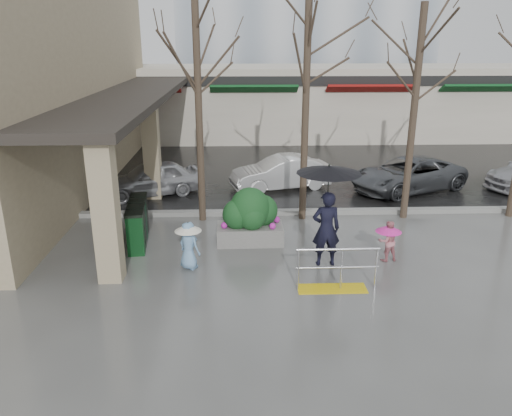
{
  "coord_description": "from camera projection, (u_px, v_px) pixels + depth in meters",
  "views": [
    {
      "loc": [
        -0.83,
        -11.46,
        5.51
      ],
      "look_at": [
        -0.39,
        0.87,
        1.3
      ],
      "focal_mm": 35.0,
      "sensor_mm": 36.0,
      "label": 1
    }
  ],
  "objects": [
    {
      "name": "child_pink",
      "position": [
        388.0,
        238.0,
        12.84
      ],
      "size": [
        0.67,
        0.67,
        1.09
      ],
      "rotation": [
        0.0,
        0.0,
        3.33
      ],
      "color": "#D7838C",
      "rests_on": "ground"
    },
    {
      "name": "ground",
      "position": [
        272.0,
        267.0,
        12.64
      ],
      "size": [
        120.0,
        120.0,
        0.0
      ],
      "primitive_type": "plane",
      "color": "#51514F",
      "rests_on": "ground"
    },
    {
      "name": "pillar_front",
      "position": [
        106.0,
        210.0,
        11.47
      ],
      "size": [
        0.55,
        0.55,
        3.5
      ],
      "primitive_type": "cube",
      "color": "tan",
      "rests_on": "ground"
    },
    {
      "name": "street_asphalt",
      "position": [
        251.0,
        125.0,
        33.45
      ],
      "size": [
        120.0,
        36.0,
        0.01
      ],
      "primitive_type": "cube",
      "color": "black",
      "rests_on": "ground"
    },
    {
      "name": "news_boxes",
      "position": [
        138.0,
        223.0,
        14.03
      ],
      "size": [
        0.7,
        2.13,
        1.17
      ],
      "rotation": [
        0.0,
        0.0,
        0.11
      ],
      "color": "#0D3B17",
      "rests_on": "ground"
    },
    {
      "name": "storefront_row",
      "position": [
        287.0,
        101.0,
        29.05
      ],
      "size": [
        34.0,
        6.74,
        4.0
      ],
      "color": "beige",
      "rests_on": "ground"
    },
    {
      "name": "car_a",
      "position": [
        151.0,
        179.0,
        18.27
      ],
      "size": [
        3.99,
        2.72,
        1.26
      ],
      "primitive_type": "imported",
      "rotation": [
        0.0,
        0.0,
        -1.2
      ],
      "color": "#B1B2B6",
      "rests_on": "ground"
    },
    {
      "name": "car_c",
      "position": [
        408.0,
        174.0,
        18.84
      ],
      "size": [
        4.99,
        3.79,
        1.26
      ],
      "primitive_type": "imported",
      "rotation": [
        0.0,
        0.0,
        -1.14
      ],
      "color": "#4F5256",
      "rests_on": "ground"
    },
    {
      "name": "curb",
      "position": [
        264.0,
        212.0,
        16.4
      ],
      "size": [
        120.0,
        0.3,
        0.15
      ],
      "primitive_type": "cube",
      "color": "gray",
      "rests_on": "ground"
    },
    {
      "name": "pillar_back",
      "position": [
        152.0,
        150.0,
        17.62
      ],
      "size": [
        0.55,
        0.55,
        3.5
      ],
      "primitive_type": "cube",
      "color": "tan",
      "rests_on": "ground"
    },
    {
      "name": "car_b",
      "position": [
        281.0,
        173.0,
        19.05
      ],
      "size": [
        4.04,
        2.29,
        1.26
      ],
      "primitive_type": "imported",
      "rotation": [
        0.0,
        0.0,
        -1.31
      ],
      "color": "white",
      "rests_on": "ground"
    },
    {
      "name": "planter",
      "position": [
        250.0,
        217.0,
        13.96
      ],
      "size": [
        1.86,
        1.09,
        1.61
      ],
      "rotation": [
        0.0,
        0.0,
        0.01
      ],
      "color": "gray",
      "rests_on": "ground"
    },
    {
      "name": "canopy_slab",
      "position": [
        133.0,
        91.0,
        18.88
      ],
      "size": [
        2.8,
        18.0,
        0.25
      ],
      "primitive_type": "cube",
      "color": "#2D2823",
      "rests_on": "pillar_front"
    },
    {
      "name": "child_blue",
      "position": [
        189.0,
        242.0,
        12.38
      ],
      "size": [
        0.71,
        0.67,
        1.23
      ],
      "rotation": [
        0.0,
        0.0,
        2.51
      ],
      "color": "#79A9D8",
      "rests_on": "ground"
    },
    {
      "name": "tree_west",
      "position": [
        197.0,
        54.0,
        14.34
      ],
      "size": [
        3.2,
        3.2,
        6.8
      ],
      "color": "#382B21",
      "rests_on": "ground"
    },
    {
      "name": "handrail",
      "position": [
        335.0,
        274.0,
        11.43
      ],
      "size": [
        1.9,
        0.5,
        1.03
      ],
      "color": "yellow",
      "rests_on": "ground"
    },
    {
      "name": "tree_mideast",
      "position": [
        419.0,
        61.0,
        14.63
      ],
      "size": [
        3.2,
        3.2,
        6.5
      ],
      "color": "#382B21",
      "rests_on": "ground"
    },
    {
      "name": "tree_midwest",
      "position": [
        308.0,
        48.0,
        14.4
      ],
      "size": [
        3.2,
        3.2,
        7.0
      ],
      "color": "#382B21",
      "rests_on": "ground"
    },
    {
      "name": "woman",
      "position": [
        327.0,
        205.0,
        12.31
      ],
      "size": [
        1.58,
        1.58,
        2.64
      ],
      "rotation": [
        0.0,
        0.0,
        3.18
      ],
      "color": "black",
      "rests_on": "ground"
    },
    {
      "name": "near_building",
      "position": [
        19.0,
        81.0,
        18.62
      ],
      "size": [
        6.0,
        18.0,
        8.0
      ],
      "primitive_type": "cube",
      "color": "tan",
      "rests_on": "ground"
    }
  ]
}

